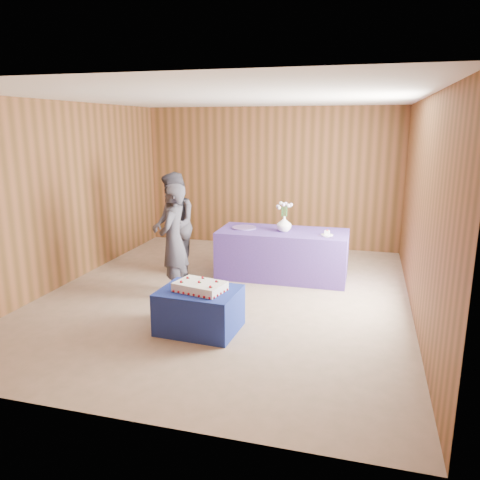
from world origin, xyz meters
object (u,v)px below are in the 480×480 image
at_px(serving_table, 282,254).
at_px(vase, 284,224).
at_px(cake_table, 199,310).
at_px(sheet_cake, 200,286).
at_px(guest_left, 173,240).
at_px(guest_right, 174,225).

xyz_separation_m(serving_table, vase, (0.02, -0.03, 0.49)).
xyz_separation_m(cake_table, sheet_cake, (0.02, -0.02, 0.30)).
xyz_separation_m(serving_table, sheet_cake, (-0.56, -2.25, 0.18)).
height_order(sheet_cake, guest_left, guest_left).
bearing_deg(sheet_cake, cake_table, 146.55).
bearing_deg(guest_left, serving_table, 127.91).
height_order(cake_table, guest_left, guest_left).
height_order(sheet_cake, vase, vase).
xyz_separation_m(cake_table, guest_right, (-1.09, 1.84, 0.58)).
relative_size(serving_table, vase, 8.46).
bearing_deg(guest_left, vase, 126.80).
distance_m(guest_left, guest_right, 0.87).
relative_size(vase, guest_right, 0.14).
relative_size(guest_left, guest_right, 0.96).
bearing_deg(serving_table, sheet_cake, -104.33).
height_order(cake_table, guest_right, guest_right).
xyz_separation_m(vase, guest_left, (-1.35, -1.16, -0.08)).
bearing_deg(serving_table, guest_left, -138.72).
bearing_deg(guest_right, sheet_cake, -4.20).
distance_m(sheet_cake, guest_left, 1.34).
distance_m(serving_table, sheet_cake, 2.32).
bearing_deg(guest_left, guest_right, -160.89).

